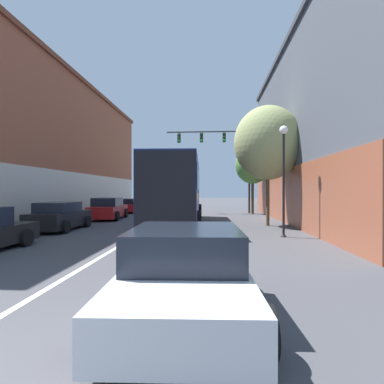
{
  "coord_description": "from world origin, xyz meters",
  "views": [
    {
      "loc": [
        3.2,
        -1.62,
        1.9
      ],
      "look_at": [
        2.15,
        13.67,
        1.84
      ],
      "focal_mm": 28.0,
      "sensor_mm": 36.0,
      "label": 1
    }
  ],
  "objects_px": {
    "traffic_signal_gantry": "(223,151)",
    "street_tree_near": "(268,143)",
    "hatchback_foreground": "(185,273)",
    "street_lamp": "(284,168)",
    "parked_car_left_distant": "(60,217)",
    "parked_car_left_near": "(108,209)",
    "bus": "(176,189)",
    "parked_car_left_far": "(131,206)",
    "street_tree_far": "(253,165)"
  },
  "relations": [
    {
      "from": "street_tree_near",
      "to": "street_tree_far",
      "type": "bearing_deg",
      "value": 88.01
    },
    {
      "from": "hatchback_foreground",
      "to": "bus",
      "type": "bearing_deg",
      "value": 5.24
    },
    {
      "from": "hatchback_foreground",
      "to": "traffic_signal_gantry",
      "type": "distance_m",
      "value": 21.81
    },
    {
      "from": "hatchback_foreground",
      "to": "street_lamp",
      "type": "height_order",
      "value": "street_lamp"
    },
    {
      "from": "hatchback_foreground",
      "to": "traffic_signal_gantry",
      "type": "xyz_separation_m",
      "value": [
        1.33,
        21.24,
        4.76
      ]
    },
    {
      "from": "parked_car_left_near",
      "to": "street_lamp",
      "type": "relative_size",
      "value": 0.98
    },
    {
      "from": "street_tree_far",
      "to": "bus",
      "type": "bearing_deg",
      "value": -124.12
    },
    {
      "from": "hatchback_foreground",
      "to": "parked_car_left_far",
      "type": "distance_m",
      "value": 22.7
    },
    {
      "from": "parked_car_left_near",
      "to": "parked_car_left_distant",
      "type": "distance_m",
      "value": 5.65
    },
    {
      "from": "hatchback_foreground",
      "to": "street_tree_near",
      "type": "distance_m",
      "value": 12.98
    },
    {
      "from": "bus",
      "to": "parked_car_left_far",
      "type": "xyz_separation_m",
      "value": [
        -5.22,
        9.25,
        -1.42
      ]
    },
    {
      "from": "parked_car_left_distant",
      "to": "traffic_signal_gantry",
      "type": "height_order",
      "value": "traffic_signal_gantry"
    },
    {
      "from": "parked_car_left_near",
      "to": "parked_car_left_distant",
      "type": "bearing_deg",
      "value": 171.23
    },
    {
      "from": "bus",
      "to": "hatchback_foreground",
      "type": "height_order",
      "value": "bus"
    },
    {
      "from": "street_tree_near",
      "to": "hatchback_foreground",
      "type": "bearing_deg",
      "value": -106.08
    },
    {
      "from": "traffic_signal_gantry",
      "to": "street_tree_far",
      "type": "bearing_deg",
      "value": -21.39
    },
    {
      "from": "traffic_signal_gantry",
      "to": "street_tree_far",
      "type": "xyz_separation_m",
      "value": [
        2.39,
        -0.94,
        -1.34
      ]
    },
    {
      "from": "hatchback_foreground",
      "to": "street_lamp",
      "type": "distance_m",
      "value": 8.85
    },
    {
      "from": "bus",
      "to": "parked_car_left_distant",
      "type": "relative_size",
      "value": 2.77
    },
    {
      "from": "parked_car_left_distant",
      "to": "hatchback_foreground",
      "type": "bearing_deg",
      "value": -144.45
    },
    {
      "from": "parked_car_left_distant",
      "to": "street_lamp",
      "type": "bearing_deg",
      "value": -99.31
    },
    {
      "from": "parked_car_left_near",
      "to": "traffic_signal_gantry",
      "type": "xyz_separation_m",
      "value": [
        7.9,
        6.22,
        4.69
      ]
    },
    {
      "from": "parked_car_left_near",
      "to": "street_lamp",
      "type": "height_order",
      "value": "street_lamp"
    },
    {
      "from": "hatchback_foreground",
      "to": "street_tree_near",
      "type": "height_order",
      "value": "street_tree_near"
    },
    {
      "from": "traffic_signal_gantry",
      "to": "parked_car_left_near",
      "type": "bearing_deg",
      "value": -141.82
    },
    {
      "from": "street_tree_far",
      "to": "parked_car_left_near",
      "type": "bearing_deg",
      "value": -152.86
    },
    {
      "from": "parked_car_left_distant",
      "to": "street_tree_near",
      "type": "xyz_separation_m",
      "value": [
        10.4,
        2.51,
        3.87
      ]
    },
    {
      "from": "hatchback_foreground",
      "to": "parked_car_left_distant",
      "type": "height_order",
      "value": "parked_car_left_distant"
    },
    {
      "from": "hatchback_foreground",
      "to": "street_lamp",
      "type": "xyz_separation_m",
      "value": [
        3.34,
        7.89,
        2.21
      ]
    },
    {
      "from": "street_lamp",
      "to": "street_tree_near",
      "type": "bearing_deg",
      "value": 88.81
    },
    {
      "from": "parked_car_left_far",
      "to": "hatchback_foreground",
      "type": "bearing_deg",
      "value": -166.75
    },
    {
      "from": "hatchback_foreground",
      "to": "street_lamp",
      "type": "bearing_deg",
      "value": -25.27
    },
    {
      "from": "bus",
      "to": "hatchback_foreground",
      "type": "relative_size",
      "value": 2.78
    },
    {
      "from": "traffic_signal_gantry",
      "to": "parked_car_left_distant",
      "type": "bearing_deg",
      "value": -124.98
    },
    {
      "from": "parked_car_left_far",
      "to": "parked_car_left_distant",
      "type": "bearing_deg",
      "value": 175.15
    },
    {
      "from": "parked_car_left_far",
      "to": "parked_car_left_distant",
      "type": "xyz_separation_m",
      "value": [
        -0.11,
        -12.26,
        0.06
      ]
    },
    {
      "from": "bus",
      "to": "traffic_signal_gantry",
      "type": "height_order",
      "value": "traffic_signal_gantry"
    },
    {
      "from": "bus",
      "to": "parked_car_left_near",
      "type": "xyz_separation_m",
      "value": [
        -4.94,
        2.63,
        -1.32
      ]
    },
    {
      "from": "traffic_signal_gantry",
      "to": "street_tree_near",
      "type": "xyz_separation_m",
      "value": [
        2.1,
        -9.35,
        -0.87
      ]
    },
    {
      "from": "parked_car_left_near",
      "to": "street_tree_near",
      "type": "bearing_deg",
      "value": -112.18
    },
    {
      "from": "parked_car_left_near",
      "to": "hatchback_foreground",
      "type": "bearing_deg",
      "value": -161.16
    },
    {
      "from": "parked_car_left_near",
      "to": "parked_car_left_distant",
      "type": "xyz_separation_m",
      "value": [
        -0.39,
        -5.64,
        -0.04
      ]
    },
    {
      "from": "parked_car_left_far",
      "to": "street_tree_near",
      "type": "relative_size",
      "value": 0.72
    },
    {
      "from": "hatchback_foreground",
      "to": "street_tree_near",
      "type": "relative_size",
      "value": 0.6
    },
    {
      "from": "bus",
      "to": "street_tree_near",
      "type": "bearing_deg",
      "value": -97.69
    },
    {
      "from": "street_tree_far",
      "to": "street_lamp",
      "type": "bearing_deg",
      "value": -91.73
    },
    {
      "from": "hatchback_foreground",
      "to": "street_lamp",
      "type": "relative_size",
      "value": 0.85
    },
    {
      "from": "bus",
      "to": "parked_car_left_distant",
      "type": "distance_m",
      "value": 6.27
    },
    {
      "from": "traffic_signal_gantry",
      "to": "street_tree_near",
      "type": "height_order",
      "value": "traffic_signal_gantry"
    },
    {
      "from": "parked_car_left_far",
      "to": "street_lamp",
      "type": "relative_size",
      "value": 1.03
    }
  ]
}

